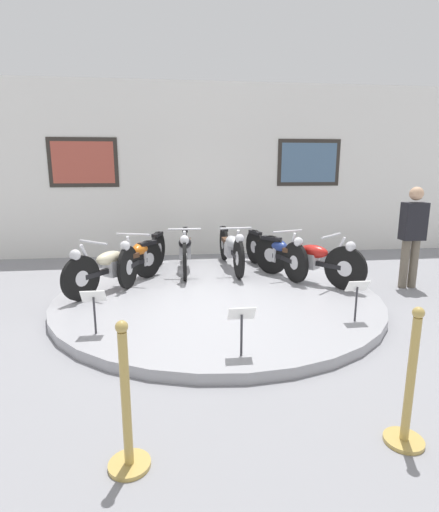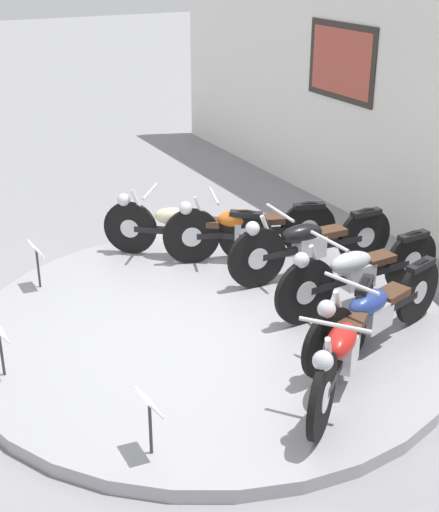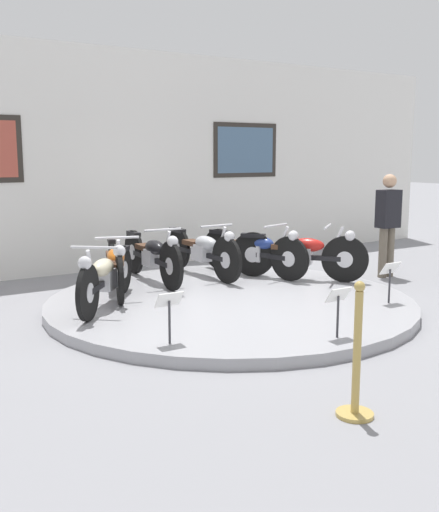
{
  "view_description": "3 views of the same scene",
  "coord_description": "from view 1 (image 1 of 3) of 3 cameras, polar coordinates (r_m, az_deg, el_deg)",
  "views": [
    {
      "loc": [
        -0.65,
        -5.5,
        1.94
      ],
      "look_at": [
        0.08,
        0.41,
        0.59
      ],
      "focal_mm": 28.0,
      "sensor_mm": 36.0,
      "label": 1
    },
    {
      "loc": [
        5.34,
        -2.73,
        3.48
      ],
      "look_at": [
        0.11,
        0.04,
        0.84
      ],
      "focal_mm": 50.0,
      "sensor_mm": 36.0,
      "label": 2
    },
    {
      "loc": [
        -4.03,
        -6.2,
        1.91
      ],
      "look_at": [
        0.07,
        0.37,
        0.6
      ],
      "focal_mm": 42.0,
      "sensor_mm": 36.0,
      "label": 3
    }
  ],
  "objects": [
    {
      "name": "motorcycle_red",
      "position": [
        6.46,
        12.51,
        -0.22
      ],
      "size": [
        1.33,
        1.59,
        0.81
      ],
      "color": "black",
      "rests_on": "display_platform"
    },
    {
      "name": "motorcycle_silver",
      "position": [
        7.13,
        1.67,
        1.3
      ],
      "size": [
        0.54,
        2.01,
        0.81
      ],
      "color": "black",
      "rests_on": "display_platform"
    },
    {
      "name": "ground_plane",
      "position": [
        5.87,
        -0.27,
        -6.49
      ],
      "size": [
        60.0,
        60.0,
        0.0
      ],
      "primitive_type": "plane",
      "color": "gray"
    },
    {
      "name": "visitor_standing",
      "position": [
        7.02,
        25.84,
        3.11
      ],
      "size": [
        0.36,
        0.22,
        1.62
      ],
      "color": "#6B6051",
      "rests_on": "ground_plane"
    },
    {
      "name": "display_platform",
      "position": [
        5.85,
        -0.27,
        -5.93
      ],
      "size": [
        4.61,
        4.61,
        0.12
      ],
      "primitive_type": "cylinder",
      "color": "#99999E",
      "rests_on": "ground_plane"
    },
    {
      "name": "motorcycle_orange",
      "position": [
        6.71,
        -10.84,
        0.27
      ],
      "size": [
        0.72,
        1.92,
        0.8
      ],
      "color": "black",
      "rests_on": "display_platform"
    },
    {
      "name": "motorcycle_cream",
      "position": [
        6.15,
        -14.68,
        -1.13
      ],
      "size": [
        1.29,
        1.57,
        0.79
      ],
      "color": "black",
      "rests_on": "display_platform"
    },
    {
      "name": "info_placard_front_left",
      "position": [
        4.57,
        -17.52,
        -6.3
      ],
      "size": [
        0.26,
        0.11,
        0.51
      ],
      "color": "#333338",
      "rests_on": "display_platform"
    },
    {
      "name": "stanchion_post_left_of_entry",
      "position": [
        2.82,
        -13.07,
        -21.89
      ],
      "size": [
        0.28,
        0.28,
        1.02
      ],
      "color": "tan",
      "rests_on": "ground_plane"
    },
    {
      "name": "motorcycle_black",
      "position": [
        7.05,
        -4.94,
        1.13
      ],
      "size": [
        0.54,
        2.01,
        0.81
      ],
      "color": "black",
      "rests_on": "display_platform"
    },
    {
      "name": "stanchion_post_right_of_entry",
      "position": [
        3.24,
        25.37,
        -18.0
      ],
      "size": [
        0.28,
        0.28,
        1.02
      ],
      "color": "tan",
      "rests_on": "ground_plane"
    },
    {
      "name": "info_placard_front_centre",
      "position": [
        3.88,
        3.18,
        -9.13
      ],
      "size": [
        0.26,
        0.11,
        0.51
      ],
      "color": "#333338",
      "rests_on": "display_platform"
    },
    {
      "name": "motorcycle_blue",
      "position": [
        6.92,
        7.89,
        0.76
      ],
      "size": [
        0.68,
        1.93,
        0.8
      ],
      "color": "black",
      "rests_on": "display_platform"
    },
    {
      "name": "back_wall",
      "position": [
        8.82,
        -2.87,
        12.01
      ],
      "size": [
        14.0,
        0.22,
        3.64
      ],
      "color": "white",
      "rests_on": "ground_plane"
    },
    {
      "name": "info_placard_front_right",
      "position": [
        4.98,
        19.05,
        -4.84
      ],
      "size": [
        0.26,
        0.11,
        0.51
      ],
      "color": "#333338",
      "rests_on": "display_platform"
    }
  ]
}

